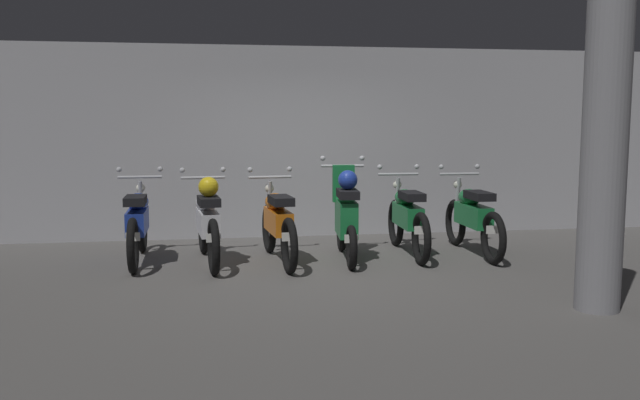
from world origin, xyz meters
name	(u,v)px	position (x,y,z in m)	size (l,w,h in m)	color
ground_plane	(319,270)	(0.00, 0.00, 0.00)	(80.00, 80.00, 0.00)	#565451
back_wall	(293,142)	(0.00, 2.49, 1.42)	(16.00, 0.30, 2.84)	#ADADB2
motorbike_slot_0	(138,223)	(-2.14, 0.81, 0.49)	(0.59, 1.95, 1.15)	black
motorbike_slot_1	(208,221)	(-1.29, 0.57, 0.53)	(0.59, 1.95, 1.15)	black
motorbike_slot_2	(278,223)	(-0.43, 0.53, 0.49)	(0.59, 1.95, 1.15)	black
motorbike_slot_3	(346,215)	(0.43, 0.54, 0.57)	(0.59, 1.68, 1.29)	black
motorbike_slot_4	(407,217)	(1.29, 0.74, 0.49)	(0.59, 1.95, 1.15)	black
motorbike_slot_5	(472,217)	(2.14, 0.64, 0.49)	(0.59, 1.95, 1.15)	black
support_pillar	(604,157)	(2.29, -2.06, 1.42)	(0.41, 0.41, 2.84)	gray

